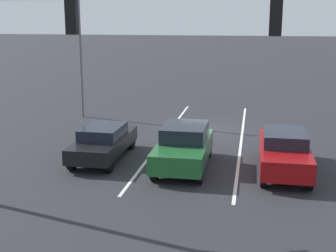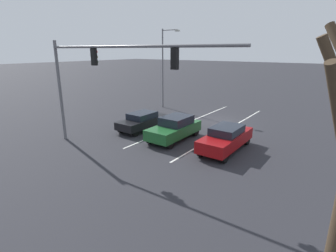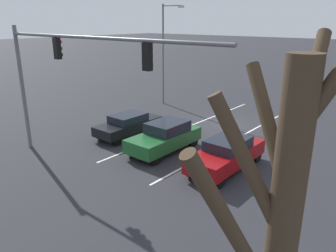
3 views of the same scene
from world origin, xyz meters
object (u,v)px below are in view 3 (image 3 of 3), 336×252
Objects in this scene: street_lamp_right_shoulder at (165,48)px; car_black_rightlane_front at (129,124)px; car_darkgreen_midlane_front at (165,137)px; car_maroon_leftlane_front at (227,153)px; traffic_signal_gantry at (62,65)px.

car_black_rightlane_front is at bearing 114.76° from street_lamp_right_shoulder.
car_darkgreen_midlane_front is at bearing 130.35° from street_lamp_right_shoulder.
car_maroon_leftlane_front is at bearing 177.33° from car_black_rightlane_front.
car_darkgreen_midlane_front is 6.50m from traffic_signal_gantry.
street_lamp_right_shoulder reaches higher than car_black_rightlane_front.
car_maroon_leftlane_front is at bearing -143.01° from traffic_signal_gantry.
traffic_signal_gantry is (2.33, 4.43, 4.14)m from car_darkgreen_midlane_front.
car_maroon_leftlane_front is 8.70m from traffic_signal_gantry.
traffic_signal_gantry reaches higher than car_black_rightlane_front.
car_black_rightlane_front is 0.54× the size of street_lamp_right_shoulder.
car_black_rightlane_front is at bearing -2.67° from car_maroon_leftlane_front.
traffic_signal_gantry is (-1.06, 4.93, 4.25)m from car_black_rightlane_front.
car_maroon_leftlane_front is 0.58× the size of street_lamp_right_shoulder.
street_lamp_right_shoulder is (10.69, -7.99, 3.89)m from car_maroon_leftlane_front.
street_lamp_right_shoulder is at bearing -69.95° from traffic_signal_gantry.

